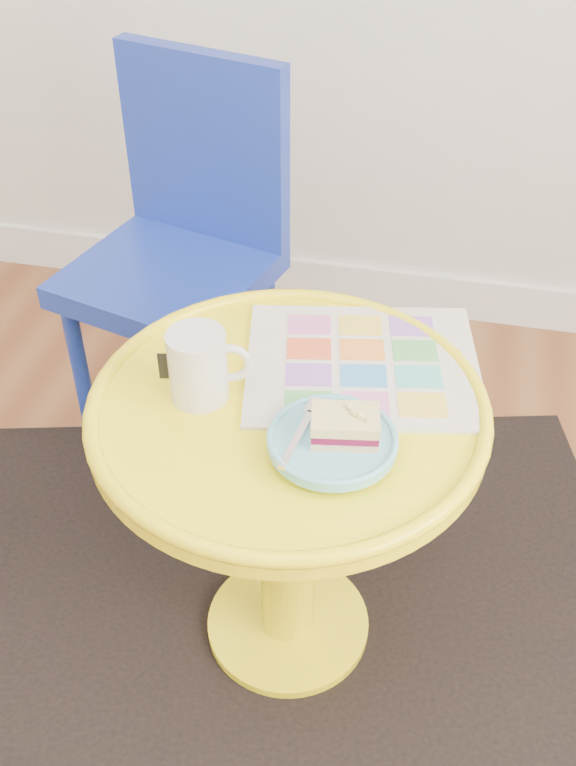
% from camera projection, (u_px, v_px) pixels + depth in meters
% --- Properties ---
extents(rug, '(1.54, 1.39, 0.01)m').
position_uv_depth(rug, '(288.00, 626.00, 1.55)').
color(rug, black).
rests_on(rug, ground).
extents(side_table, '(0.57, 0.57, 0.54)m').
position_uv_depth(side_table, '(288.00, 479.00, 1.31)').
color(side_table, yellow).
rests_on(side_table, ground).
extents(chair, '(0.44, 0.44, 0.81)m').
position_uv_depth(chair, '(184.00, 240.00, 1.71)').
color(chair, '#172F9B').
rests_on(chair, ground).
extents(newspaper, '(0.40, 0.35, 0.01)m').
position_uv_depth(newspaper, '(363.00, 364.00, 1.28)').
color(newspaper, silver).
rests_on(newspaper, side_table).
extents(mug, '(0.12, 0.08, 0.11)m').
position_uv_depth(mug, '(199.00, 364.00, 1.19)').
color(mug, silver).
rests_on(mug, side_table).
extents(plate, '(0.17, 0.17, 0.02)m').
position_uv_depth(plate, '(332.00, 442.00, 1.13)').
color(plate, '#63B6D1').
rests_on(plate, newspaper).
extents(cake_slice, '(0.10, 0.07, 0.04)m').
position_uv_depth(cake_slice, '(345.00, 426.00, 1.11)').
color(cake_slice, '#D3BC8C').
rests_on(cake_slice, plate).
extents(fork, '(0.03, 0.14, 0.00)m').
position_uv_depth(fork, '(302.00, 429.00, 1.13)').
color(fork, silver).
rests_on(fork, plate).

